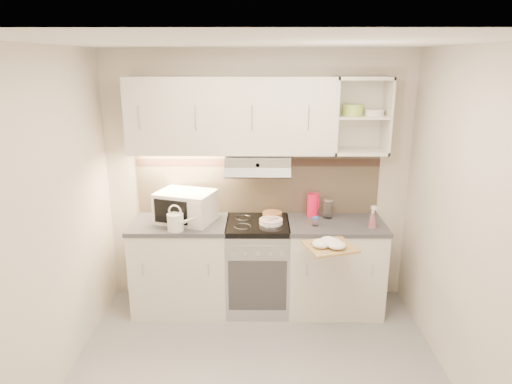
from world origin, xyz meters
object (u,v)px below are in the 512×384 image
at_px(plate_stack, 271,221).
at_px(spray_bottle, 373,218).
at_px(watering_can, 176,221).
at_px(electric_range, 258,265).
at_px(pink_pitcher, 313,205).
at_px(cutting_board, 330,247).
at_px(glass_jar, 328,208).
at_px(microwave, 186,207).

xyz_separation_m(plate_stack, spray_bottle, (0.94, -0.09, 0.06)).
distance_m(watering_can, spray_bottle, 1.80).
bearing_deg(watering_can, plate_stack, 25.85).
distance_m(electric_range, pink_pitcher, 0.81).
xyz_separation_m(plate_stack, cutting_board, (0.49, -0.49, -0.05)).
xyz_separation_m(glass_jar, cutting_board, (-0.07, -0.65, -0.13)).
bearing_deg(glass_jar, pink_pitcher, 158.67).
distance_m(spray_bottle, cutting_board, 0.61).
height_order(watering_can, cutting_board, watering_can).
bearing_deg(cutting_board, microwave, 140.22).
xyz_separation_m(electric_range, pink_pitcher, (0.54, 0.19, 0.56)).
distance_m(microwave, watering_can, 0.26).
relative_size(watering_can, spray_bottle, 1.30).
bearing_deg(microwave, pink_pitcher, 25.68).
distance_m(watering_can, plate_stack, 0.88).
height_order(microwave, spray_bottle, microwave).
bearing_deg(glass_jar, cutting_board, -96.14).
xyz_separation_m(microwave, plate_stack, (0.81, -0.06, -0.12)).
relative_size(spray_bottle, cutting_board, 0.56).
relative_size(electric_range, plate_stack, 4.02).
height_order(microwave, watering_can, microwave).
bearing_deg(plate_stack, spray_bottle, -5.42).
bearing_deg(microwave, plate_stack, 13.79).
height_order(glass_jar, cutting_board, glass_jar).
relative_size(pink_pitcher, glass_jar, 1.18).
distance_m(pink_pitcher, cutting_board, 0.73).
bearing_deg(spray_bottle, cutting_board, -142.98).
bearing_deg(cutting_board, pink_pitcher, 78.81).
distance_m(glass_jar, cutting_board, 0.67).
height_order(watering_can, pink_pitcher, watering_can).
relative_size(plate_stack, spray_bottle, 1.02).
bearing_deg(pink_pitcher, electric_range, -153.58).
relative_size(glass_jar, spray_bottle, 0.87).
height_order(microwave, pink_pitcher, microwave).
xyz_separation_m(microwave, watering_can, (-0.05, -0.25, -0.06)).
xyz_separation_m(watering_can, cutting_board, (1.35, -0.30, -0.12)).
height_order(plate_stack, pink_pitcher, pink_pitcher).
bearing_deg(spray_bottle, pink_pitcher, 144.26).
height_order(pink_pitcher, glass_jar, pink_pitcher).
distance_m(pink_pitcher, spray_bottle, 0.61).
distance_m(microwave, plate_stack, 0.82).
bearing_deg(spray_bottle, watering_can, 178.55).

